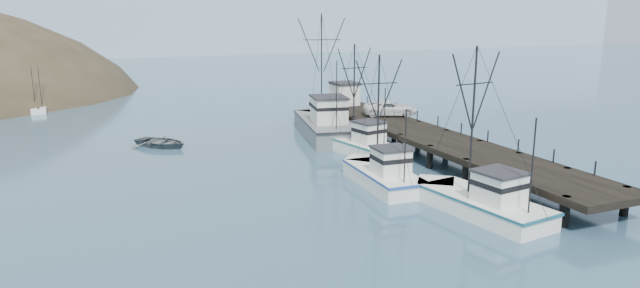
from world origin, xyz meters
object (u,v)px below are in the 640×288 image
object	(u,v)px
trawler_mid	(382,174)
pickup_truck	(390,108)
motorboat	(161,146)
trawler_near	(479,202)
pier	(424,135)
pier_shed	(345,93)
work_vessel	(324,124)
trawler_far	(359,145)

from	to	relation	value
trawler_mid	pickup_truck	xyz separation A→B (m)	(10.23, 16.74, 2.00)
motorboat	trawler_mid	bearing A→B (deg)	-95.65
trawler_near	pickup_truck	distance (m)	26.16
pier	pier_shed	distance (m)	18.08
work_vessel	motorboat	distance (m)	17.28
trawler_near	pier_shed	distance (m)	34.56
trawler_mid	pickup_truck	world-z (taller)	trawler_mid
pier	motorboat	world-z (taller)	pier
trawler_mid	work_vessel	size ratio (longest dim) A/B	0.64
trawler_far	work_vessel	bearing A→B (deg)	89.28
trawler_mid	pier_shed	world-z (taller)	trawler_mid
trawler_near	pier_shed	bearing A→B (deg)	79.86
trawler_near	pickup_truck	world-z (taller)	trawler_near
trawler_mid	pier	bearing A→B (deg)	41.29
trawler_far	work_vessel	size ratio (longest dim) A/B	0.66
pier	pickup_truck	world-z (taller)	pickup_truck
motorboat	trawler_far	bearing A→B (deg)	-71.36
pier	trawler_near	xyz separation A→B (m)	(-5.93, -15.93, -0.87)
pickup_truck	work_vessel	bearing A→B (deg)	96.65
work_vessel	pickup_truck	world-z (taller)	work_vessel
pier_shed	motorboat	size ratio (longest dim) A/B	0.55
work_vessel	motorboat	bearing A→B (deg)	175.30
pier	work_vessel	bearing A→B (deg)	117.17
pier	trawler_mid	distance (m)	11.65
pier_shed	pickup_truck	xyz separation A→B (m)	(1.36, -8.93, -0.60)
trawler_mid	trawler_far	bearing A→B (deg)	73.04
pier_shed	motorboat	bearing A→B (deg)	-166.11
trawler_mid	work_vessel	bearing A→B (deg)	80.45
trawler_far	pickup_truck	distance (m)	10.14
trawler_far	pier_shed	world-z (taller)	trawler_far
trawler_near	trawler_far	xyz separation A→B (m)	(0.22, 18.15, 0.00)
trawler_mid	motorboat	size ratio (longest dim) A/B	1.79
trawler_near	work_vessel	bearing A→B (deg)	89.30
trawler_mid	motorboat	xyz separation A→B (m)	(-14.05, 20.00, -0.82)
pier	motorboat	distance (m)	25.96
trawler_near	trawler_mid	bearing A→B (deg)	108.72
trawler_far	pier	bearing A→B (deg)	-21.30
work_vessel	pier_shed	bearing A→B (deg)	50.97
pier	trawler_far	size ratio (longest dim) A/B	4.15
motorboat	pier_shed	bearing A→B (deg)	-26.85
trawler_near	trawler_far	distance (m)	18.16
trawler_mid	trawler_far	distance (m)	10.35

